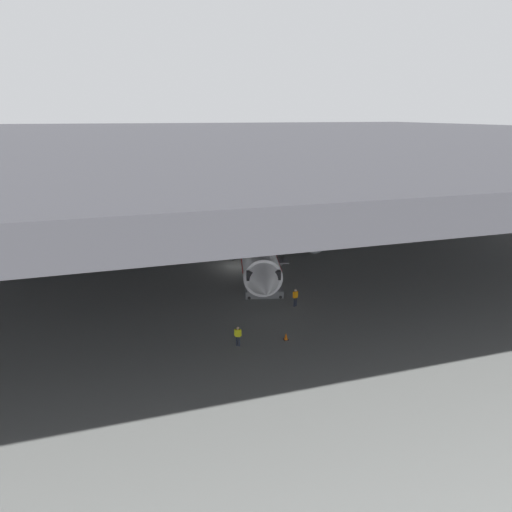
# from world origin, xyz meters

# --- Properties ---
(ground_plane) EXTENTS (110.00, 110.00, 0.00)m
(ground_plane) POSITION_xyz_m (0.00, 0.00, 0.00)
(ground_plane) COLOR slate
(hangar_structure) EXTENTS (121.00, 99.00, 14.37)m
(hangar_structure) POSITION_xyz_m (-0.09, 13.75, 13.74)
(hangar_structure) COLOR #4C4F54
(hangar_structure) RESTS_ON ground_plane
(airplane_main) EXTENTS (31.92, 32.53, 10.43)m
(airplane_main) POSITION_xyz_m (1.70, 0.03, 3.26)
(airplane_main) COLOR white
(airplane_main) RESTS_ON ground_plane
(boarding_stairs) EXTENTS (4.19, 2.25, 4.44)m
(boarding_stairs) POSITION_xyz_m (0.18, -8.99, 0.71)
(boarding_stairs) COLOR slate
(boarding_stairs) RESTS_ON ground_plane
(crew_worker_near_nose) EXTENTS (0.51, 0.35, 1.58)m
(crew_worker_near_nose) POSITION_xyz_m (-4.58, -17.35, 0.89)
(crew_worker_near_nose) COLOR #232838
(crew_worker_near_nose) RESTS_ON ground_plane
(crew_worker_by_stairs) EXTENTS (0.54, 0.28, 1.67)m
(crew_worker_by_stairs) POSITION_xyz_m (2.07, -12.02, 0.95)
(crew_worker_by_stairs) COLOR #232838
(crew_worker_by_stairs) RESTS_ON ground_plane
(airplane_distant) EXTENTS (34.17, 34.20, 11.30)m
(airplane_distant) POSITION_xyz_m (-20.48, 33.82, 3.42)
(airplane_distant) COLOR white
(airplane_distant) RESTS_ON ground_plane
(traffic_cone_orange) EXTENTS (0.36, 0.36, 0.60)m
(traffic_cone_orange) POSITION_xyz_m (-0.85, -17.51, 0.29)
(traffic_cone_orange) COLOR black
(traffic_cone_orange) RESTS_ON ground_plane
(baggage_tug) EXTENTS (2.07, 2.51, 0.90)m
(baggage_tug) POSITION_xyz_m (9.20, 7.36, 0.53)
(baggage_tug) COLOR yellow
(baggage_tug) RESTS_ON ground_plane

